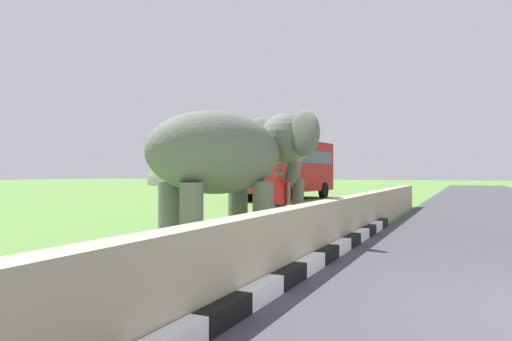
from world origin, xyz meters
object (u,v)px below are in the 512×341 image
at_px(elephant, 232,155).
at_px(bus_red, 289,165).
at_px(person_handler, 280,200).
at_px(cow_near, 299,184).

relative_size(elephant, bus_red, 0.49).
bearing_deg(person_handler, elephant, 161.43).
bearing_deg(cow_near, elephant, -164.05).
bearing_deg(bus_red, person_handler, -159.36).
bearing_deg(bus_red, cow_near, 7.74).
xyz_separation_m(person_handler, cow_near, (17.92, 6.04, -0.06)).
relative_size(bus_red, cow_near, 4.27).
distance_m(elephant, bus_red, 17.22).
relative_size(elephant, person_handler, 2.41).
xyz_separation_m(elephant, person_handler, (1.47, -0.49, -0.99)).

